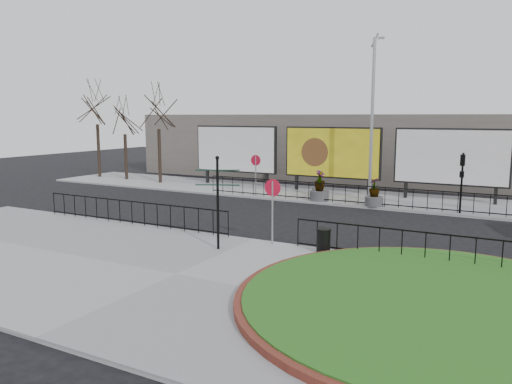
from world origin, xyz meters
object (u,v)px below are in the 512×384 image
Objects in this scene: billboard_mid at (332,153)px; fingerpost_sign at (218,193)px; lamp_post at (372,117)px; planter_a at (320,186)px; litter_bin at (323,241)px; planter_c at (374,195)px; planter_b at (319,191)px.

fingerpost_sign is at bearing -85.90° from billboard_mid.
lamp_post is 5.08m from planter_a.
planter_c reaches higher than litter_bin.
litter_bin is (1.60, -11.60, -4.27)m from lamp_post.
planter_b is at bearing 176.01° from planter_c.
planter_b is (-4.11, 10.22, 0.14)m from litter_bin.
fingerpost_sign is (-1.94, -12.93, -2.66)m from lamp_post.
litter_bin is 10.04m from planter_c.
fingerpost_sign is at bearing -159.48° from litter_bin.
fingerpost_sign is at bearing -98.54° from lamp_post.
lamp_post is 5.69× the size of planter_b.
planter_b reaches higher than litter_bin.
planter_c is (0.69, -1.60, -4.14)m from lamp_post.
billboard_mid reaches higher than planter_c.
planter_a is 0.97× the size of planter_b.
fingerpost_sign is 11.66m from planter_b.
fingerpost_sign reaches higher than planter_c.
billboard_mid is 0.67× the size of lamp_post.
billboard_mid reaches higher than litter_bin.
lamp_post reaches higher than planter_a.
lamp_post reaches higher than litter_bin.
planter_a is at bearing -180.00° from lamp_post.
lamp_post is 12.46m from litter_bin.
lamp_post is 5.87× the size of planter_a.
planter_c is (3.70, -3.57, -1.91)m from billboard_mid.
fingerpost_sign reaches higher than planter_a.
billboard_mid is 3.94× the size of planter_a.
fingerpost_sign is at bearing -103.09° from planter_c.
litter_bin is at bearing -0.90° from fingerpost_sign.
fingerpost_sign is at bearing -85.28° from planter_a.
planter_c is at bearing -23.39° from planter_a.
litter_bin is 11.02m from planter_b.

